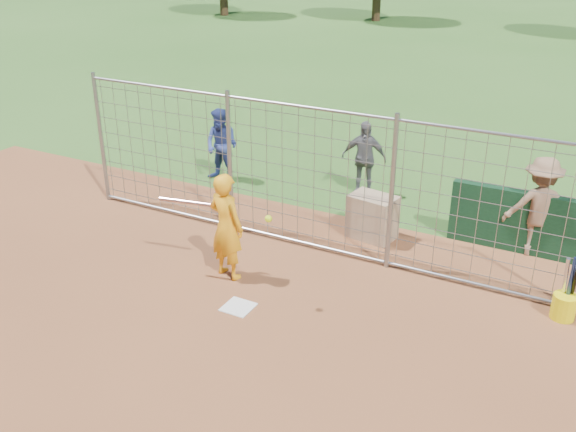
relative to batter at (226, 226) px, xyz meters
The scene contains 12 objects.
ground 1.21m from the batter, 39.93° to the right, with size 100.00×100.00×0.00m, color #2D591E.
infield_dirt 3.70m from the batter, 79.66° to the right, with size 18.00×18.00×0.00m, color brown.
home_plate 1.31m from the batter, 48.91° to the right, with size 0.43×0.43×0.02m, color silver.
dugout_wall 5.08m from the batter, 37.09° to the left, with size 2.60×0.20×1.10m, color #11381E.
batter is the anchor object (origin of this frame).
bystander_a 4.19m from the batter, 124.42° to the left, with size 0.78×0.60×1.60m, color navy.
bystander_b 4.23m from the batter, 81.67° to the left, with size 0.92×0.38×1.57m, color #5D5D62.
bystander_c 5.20m from the batter, 36.56° to the left, with size 1.12×0.64×1.73m, color #846248.
equipment_bin 2.86m from the batter, 57.14° to the left, with size 0.80×0.55×0.80m, color tan.
equipment_in_play 0.57m from the batter, 117.46° to the right, with size 2.03×0.31×0.20m.
bucket_with_bats 5.08m from the batter, 13.96° to the left, with size 0.34×0.37×0.98m.
backstop_fence 1.64m from the batter, 66.11° to the left, with size 9.08×0.08×2.60m.
Camera 1 is at (4.41, -6.94, 5.19)m, focal length 40.00 mm.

